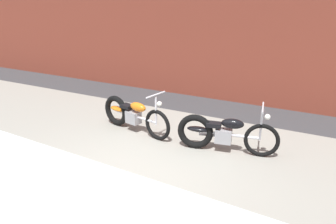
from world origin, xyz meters
name	(u,v)px	position (x,y,z in m)	size (l,w,h in m)	color
ground_plane	(126,180)	(0.00, 0.00, 0.00)	(80.00, 80.00, 0.00)	#38383A
sidewalk_slab	(172,141)	(0.00, 1.75, 0.00)	(36.00, 3.50, 0.01)	gray
brick_building_wall	(228,13)	(0.00, 5.20, 2.47)	(36.00, 0.50, 4.93)	brown
motorcycle_orange	(131,114)	(-1.09, 1.86, 0.40)	(1.98, 0.72, 1.03)	black
motorcycle_black	(220,133)	(1.06, 1.77, 0.40)	(1.99, 0.66, 1.03)	black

